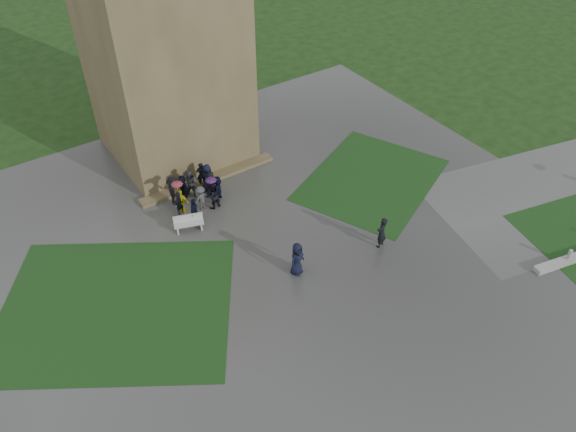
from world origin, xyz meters
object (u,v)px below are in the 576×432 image
bench (189,223)px  pedestrian_near (382,232)px  pedestrian_mid (297,259)px  tower (158,16)px

bench → pedestrian_near: 10.62m
bench → pedestrian_mid: size_ratio=0.89×
bench → pedestrian_near: (8.00, -6.96, 0.47)m
tower → bench: bearing=-111.0°
pedestrian_mid → pedestrian_near: pedestrian_mid is taller
tower → pedestrian_mid: (0.08, -13.99, -8.01)m
pedestrian_near → tower: bearing=-91.3°
bench → pedestrian_near: bearing=-22.4°
pedestrian_mid → pedestrian_near: 4.96m
tower → pedestrian_near: size_ratio=9.37×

